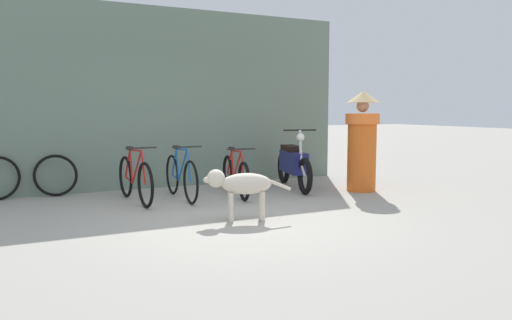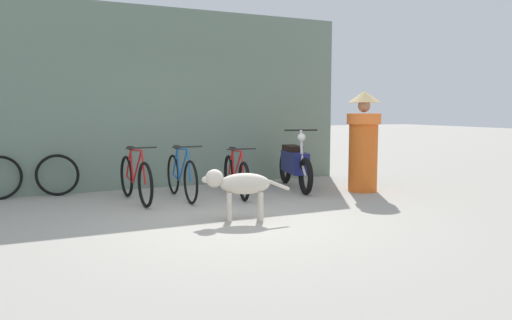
{
  "view_description": "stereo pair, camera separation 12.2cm",
  "coord_description": "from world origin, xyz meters",
  "px_view_note": "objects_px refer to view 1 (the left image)",
  "views": [
    {
      "loc": [
        -2.48,
        -5.89,
        1.43
      ],
      "look_at": [
        0.86,
        0.87,
        0.65
      ],
      "focal_mm": 35.0,
      "sensor_mm": 36.0,
      "label": 1
    },
    {
      "loc": [
        -2.37,
        -5.94,
        1.43
      ],
      "look_at": [
        0.86,
        0.87,
        0.65
      ],
      "focal_mm": 35.0,
      "sensor_mm": 36.0,
      "label": 2
    }
  ],
  "objects_px": {
    "bicycle_2": "(235,175)",
    "spare_tire_right": "(56,176)",
    "motorcycle": "(294,164)",
    "bicycle_1": "(181,176)",
    "person_in_robes": "(362,140)",
    "stray_dog": "(241,184)",
    "bicycle_0": "(135,179)"
  },
  "relations": [
    {
      "from": "motorcycle",
      "to": "stray_dog",
      "type": "distance_m",
      "value": 2.71
    },
    {
      "from": "bicycle_2",
      "to": "spare_tire_right",
      "type": "bearing_deg",
      "value": -104.52
    },
    {
      "from": "stray_dog",
      "to": "spare_tire_right",
      "type": "height_order",
      "value": "spare_tire_right"
    },
    {
      "from": "bicycle_1",
      "to": "stray_dog",
      "type": "relative_size",
      "value": 1.51
    },
    {
      "from": "bicycle_0",
      "to": "bicycle_2",
      "type": "height_order",
      "value": "bicycle_0"
    },
    {
      "from": "bicycle_2",
      "to": "spare_tire_right",
      "type": "xyz_separation_m",
      "value": [
        -2.67,
        1.2,
        0.01
      ]
    },
    {
      "from": "stray_dog",
      "to": "bicycle_2",
      "type": "bearing_deg",
      "value": -92.65
    },
    {
      "from": "stray_dog",
      "to": "spare_tire_right",
      "type": "bearing_deg",
      "value": -36.74
    },
    {
      "from": "bicycle_2",
      "to": "motorcycle",
      "type": "relative_size",
      "value": 0.89
    },
    {
      "from": "motorcycle",
      "to": "person_in_robes",
      "type": "bearing_deg",
      "value": 64.98
    },
    {
      "from": "bicycle_1",
      "to": "spare_tire_right",
      "type": "distance_m",
      "value": 2.09
    },
    {
      "from": "motorcycle",
      "to": "stray_dog",
      "type": "height_order",
      "value": "motorcycle"
    },
    {
      "from": "bicycle_2",
      "to": "motorcycle",
      "type": "distance_m",
      "value": 1.24
    },
    {
      "from": "person_in_robes",
      "to": "bicycle_1",
      "type": "bearing_deg",
      "value": 15.04
    },
    {
      "from": "bicycle_0",
      "to": "bicycle_2",
      "type": "distance_m",
      "value": 1.63
    },
    {
      "from": "bicycle_0",
      "to": "motorcycle",
      "type": "distance_m",
      "value": 2.85
    },
    {
      "from": "bicycle_1",
      "to": "stray_dog",
      "type": "bearing_deg",
      "value": 7.48
    },
    {
      "from": "bicycle_1",
      "to": "motorcycle",
      "type": "relative_size",
      "value": 0.87
    },
    {
      "from": "person_in_robes",
      "to": "spare_tire_right",
      "type": "relative_size",
      "value": 2.51
    },
    {
      "from": "bicycle_0",
      "to": "person_in_robes",
      "type": "distance_m",
      "value": 3.87
    },
    {
      "from": "bicycle_1",
      "to": "motorcycle",
      "type": "height_order",
      "value": "motorcycle"
    },
    {
      "from": "motorcycle",
      "to": "person_in_robes",
      "type": "distance_m",
      "value": 1.27
    },
    {
      "from": "bicycle_1",
      "to": "person_in_robes",
      "type": "height_order",
      "value": "person_in_robes"
    },
    {
      "from": "stray_dog",
      "to": "person_in_robes",
      "type": "height_order",
      "value": "person_in_robes"
    },
    {
      "from": "bicycle_2",
      "to": "stray_dog",
      "type": "distance_m",
      "value": 1.86
    },
    {
      "from": "motorcycle",
      "to": "stray_dog",
      "type": "bearing_deg",
      "value": -31.38
    },
    {
      "from": "bicycle_1",
      "to": "motorcycle",
      "type": "distance_m",
      "value": 2.13
    },
    {
      "from": "bicycle_0",
      "to": "bicycle_2",
      "type": "relative_size",
      "value": 1.0
    },
    {
      "from": "bicycle_2",
      "to": "bicycle_1",
      "type": "bearing_deg",
      "value": -85.5
    },
    {
      "from": "spare_tire_right",
      "to": "bicycle_0",
      "type": "bearing_deg",
      "value": -45.67
    },
    {
      "from": "bicycle_1",
      "to": "person_in_robes",
      "type": "distance_m",
      "value": 3.17
    },
    {
      "from": "bicycle_0",
      "to": "motorcycle",
      "type": "bearing_deg",
      "value": 87.29
    }
  ]
}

